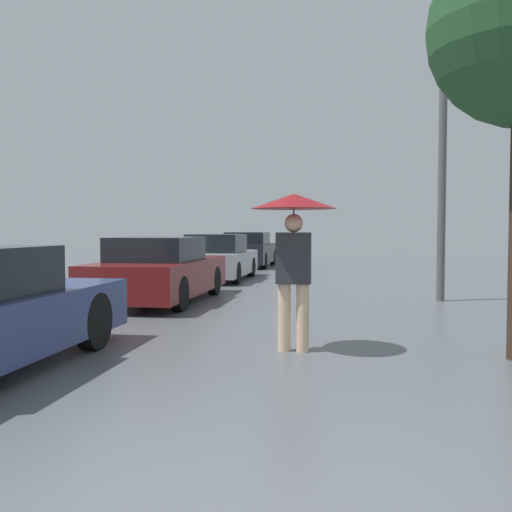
{
  "coord_description": "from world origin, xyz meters",
  "views": [
    {
      "loc": [
        0.35,
        -1.83,
        1.4
      ],
      "look_at": [
        -0.68,
        4.65,
        1.09
      ],
      "focal_mm": 40.0,
      "sensor_mm": 36.0,
      "label": 1
    }
  ],
  "objects_px": {
    "parked_car_third": "(218,259)",
    "street_lamp": "(442,153)",
    "pedestrian": "(294,229)",
    "parked_car_second": "(160,271)",
    "parked_car_farthest": "(248,250)"
  },
  "relations": [
    {
      "from": "pedestrian",
      "to": "parked_car_third",
      "type": "relative_size",
      "value": 0.47
    },
    {
      "from": "parked_car_second",
      "to": "parked_car_farthest",
      "type": "height_order",
      "value": "parked_car_farthest"
    },
    {
      "from": "parked_car_second",
      "to": "parked_car_farthest",
      "type": "xyz_separation_m",
      "value": [
        -0.09,
        10.6,
        0.02
      ]
    },
    {
      "from": "pedestrian",
      "to": "parked_car_second",
      "type": "height_order",
      "value": "pedestrian"
    },
    {
      "from": "parked_car_third",
      "to": "parked_car_farthest",
      "type": "distance_m",
      "value": 5.72
    },
    {
      "from": "parked_car_second",
      "to": "street_lamp",
      "type": "height_order",
      "value": "street_lamp"
    },
    {
      "from": "parked_car_second",
      "to": "parked_car_third",
      "type": "xyz_separation_m",
      "value": [
        0.05,
        4.88,
        -0.01
      ]
    },
    {
      "from": "pedestrian",
      "to": "parked_car_second",
      "type": "bearing_deg",
      "value": 125.97
    },
    {
      "from": "parked_car_third",
      "to": "street_lamp",
      "type": "relative_size",
      "value": 0.76
    },
    {
      "from": "parked_car_third",
      "to": "street_lamp",
      "type": "bearing_deg",
      "value": -36.11
    },
    {
      "from": "parked_car_second",
      "to": "street_lamp",
      "type": "relative_size",
      "value": 0.82
    },
    {
      "from": "parked_car_second",
      "to": "pedestrian",
      "type": "bearing_deg",
      "value": -54.03
    },
    {
      "from": "pedestrian",
      "to": "parked_car_second",
      "type": "relative_size",
      "value": 0.44
    },
    {
      "from": "pedestrian",
      "to": "street_lamp",
      "type": "distance_m",
      "value": 5.81
    },
    {
      "from": "parked_car_farthest",
      "to": "pedestrian",
      "type": "bearing_deg",
      "value": -78.2
    }
  ]
}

